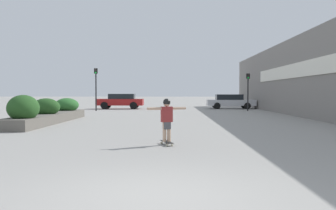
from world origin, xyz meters
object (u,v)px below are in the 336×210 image
object	(u,v)px
car_leftmost	(230,101)
traffic_light_left	(96,82)
skateboarder	(167,116)
traffic_light_right	(248,85)
skateboard	(167,142)
car_center_left	(121,101)

from	to	relation	value
car_leftmost	traffic_light_left	world-z (taller)	traffic_light_left
skateboarder	traffic_light_right	world-z (taller)	traffic_light_right
skateboarder	traffic_light_left	bearing A→B (deg)	89.51
car_leftmost	skateboard	bearing A→B (deg)	-12.63
skateboarder	traffic_light_left	world-z (taller)	traffic_light_left
car_leftmost	car_center_left	bearing A→B (deg)	-87.38
car_center_left	traffic_light_right	bearing A→B (deg)	-109.92
traffic_light_left	traffic_light_right	bearing A→B (deg)	-0.19
skateboard	skateboarder	size ratio (longest dim) A/B	0.64
skateboard	car_center_left	xyz separation A→B (m)	(-4.98, 25.01, 0.71)
skateboard	traffic_light_right	bearing A→B (deg)	54.90
skateboarder	traffic_light_left	size ratio (longest dim) A/B	0.35
skateboarder	traffic_light_right	distance (m)	21.88
car_center_left	car_leftmost	bearing A→B (deg)	-87.38
skateboard	car_center_left	bearing A→B (deg)	83.47
car_leftmost	traffic_light_left	xyz separation A→B (m)	(-12.22, -4.61, 1.74)
traffic_light_left	car_leftmost	bearing A→B (deg)	20.66
car_leftmost	car_center_left	xyz separation A→B (m)	(-10.69, -0.49, 0.04)
skateboard	traffic_light_right	size ratio (longest dim) A/B	0.26
traffic_light_right	traffic_light_left	bearing A→B (deg)	179.81
skateboard	car_leftmost	bearing A→B (deg)	59.59
skateboard	traffic_light_right	xyz separation A→B (m)	(6.50, 20.85, 2.13)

